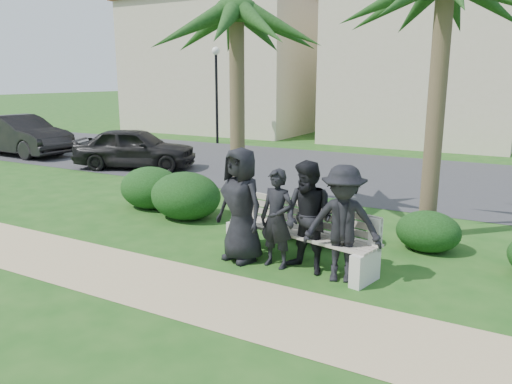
% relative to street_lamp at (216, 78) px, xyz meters
% --- Properties ---
extents(ground, '(160.00, 160.00, 0.00)m').
position_rel_street_lamp_xyz_m(ground, '(9.00, -12.00, -2.94)').
color(ground, '#1B4D16').
rests_on(ground, ground).
extents(footpath, '(30.00, 1.60, 0.01)m').
position_rel_street_lamp_xyz_m(footpath, '(9.00, -13.80, -2.94)').
color(footpath, tan).
rests_on(footpath, ground).
extents(asphalt_street, '(160.00, 8.00, 0.01)m').
position_rel_street_lamp_xyz_m(asphalt_street, '(9.00, -4.00, -2.94)').
color(asphalt_street, '#2D2D30').
rests_on(asphalt_street, ground).
extents(stucco_bldg_left, '(10.40, 8.40, 7.30)m').
position_rel_street_lamp_xyz_m(stucco_bldg_left, '(-3.00, 6.00, 0.72)').
color(stucco_bldg_left, '#C5B894').
rests_on(stucco_bldg_left, ground).
extents(stucco_bldg_right, '(8.40, 8.40, 7.30)m').
position_rel_street_lamp_xyz_m(stucco_bldg_right, '(8.00, 6.00, 0.72)').
color(stucco_bldg_right, '#C5B894').
rests_on(stucco_bldg_right, ground).
extents(street_lamp, '(0.36, 0.36, 4.29)m').
position_rel_street_lamp_xyz_m(street_lamp, '(0.00, 0.00, 0.00)').
color(street_lamp, black).
rests_on(street_lamp, ground).
extents(park_bench, '(2.79, 1.18, 0.93)m').
position_rel_street_lamp_xyz_m(park_bench, '(9.60, -12.00, -2.52)').
color(park_bench, '#AA9C8E').
rests_on(park_bench, ground).
extents(man_a, '(1.05, 0.83, 1.88)m').
position_rel_street_lamp_xyz_m(man_a, '(8.73, -12.37, -2.00)').
color(man_a, black).
rests_on(man_a, ground).
extents(man_b, '(0.61, 0.43, 1.58)m').
position_rel_street_lamp_xyz_m(man_b, '(9.37, -12.35, -2.15)').
color(man_b, black).
rests_on(man_b, ground).
extents(man_c, '(0.99, 0.85, 1.74)m').
position_rel_street_lamp_xyz_m(man_c, '(9.89, -12.32, -2.07)').
color(man_c, black).
rests_on(man_c, ground).
extents(man_d, '(1.27, 0.95, 1.75)m').
position_rel_street_lamp_xyz_m(man_d, '(10.47, -12.38, -2.07)').
color(man_d, black).
rests_on(man_d, ground).
extents(hedge_a, '(1.50, 1.24, 0.98)m').
position_rel_street_lamp_xyz_m(hedge_a, '(5.12, -10.44, -2.45)').
color(hedge_a, black).
rests_on(hedge_a, ground).
extents(hedge_b, '(1.58, 1.31, 1.03)m').
position_rel_street_lamp_xyz_m(hedge_b, '(6.38, -10.77, -2.43)').
color(hedge_b, black).
rests_on(hedge_b, ground).
extents(hedge_c, '(1.13, 0.93, 0.73)m').
position_rel_street_lamp_xyz_m(hedge_c, '(8.83, -10.70, -2.58)').
color(hedge_c, black).
rests_on(hedge_c, ground).
extents(hedge_d, '(1.30, 1.07, 0.85)m').
position_rel_street_lamp_xyz_m(hedge_d, '(9.71, -10.80, -2.52)').
color(hedge_d, black).
rests_on(hedge_d, ground).
extents(hedge_e, '(1.11, 0.91, 0.72)m').
position_rel_street_lamp_xyz_m(hedge_e, '(11.32, -10.36, -2.58)').
color(hedge_e, black).
rests_on(hedge_e, ground).
extents(palm_left, '(3.00, 3.00, 5.21)m').
position_rel_street_lamp_xyz_m(palm_left, '(7.13, -9.85, 1.31)').
color(palm_left, brown).
rests_on(palm_left, ground).
extents(car_a, '(4.27, 3.00, 1.35)m').
position_rel_street_lamp_xyz_m(car_a, '(1.24, -6.74, -2.27)').
color(car_a, black).
rests_on(car_a, ground).
extents(car_b, '(4.70, 1.78, 1.53)m').
position_rel_street_lamp_xyz_m(car_b, '(-4.71, -6.71, -2.18)').
color(car_b, black).
rests_on(car_b, ground).
extents(car_c, '(4.93, 2.40, 1.38)m').
position_rel_street_lamp_xyz_m(car_c, '(-6.12, -6.02, -2.25)').
color(car_c, black).
rests_on(car_c, ground).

